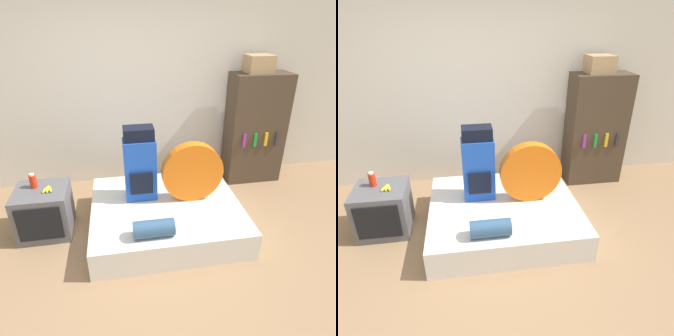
% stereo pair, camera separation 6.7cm
% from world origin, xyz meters
% --- Properties ---
extents(ground_plane, '(16.00, 16.00, 0.00)m').
position_xyz_m(ground_plane, '(0.00, 0.00, 0.00)').
color(ground_plane, '#997551').
extents(wall_back, '(8.00, 0.05, 2.60)m').
position_xyz_m(wall_back, '(0.00, 2.00, 1.30)').
color(wall_back, silver).
rests_on(wall_back, ground_plane).
extents(bed, '(1.67, 1.45, 0.32)m').
position_xyz_m(bed, '(0.20, 0.71, 0.16)').
color(bed, silver).
rests_on(bed, ground_plane).
extents(backpack, '(0.36, 0.26, 0.86)m').
position_xyz_m(backpack, '(-0.07, 0.90, 0.73)').
color(backpack, blue).
rests_on(backpack, bed).
extents(tent_bag, '(0.69, 0.13, 0.69)m').
position_xyz_m(tent_bag, '(0.51, 0.77, 0.66)').
color(tent_bag, orange).
rests_on(tent_bag, bed).
extents(sleeping_roll, '(0.40, 0.17, 0.17)m').
position_xyz_m(sleeping_roll, '(-0.01, 0.17, 0.40)').
color(sleeping_roll, '#33567A').
rests_on(sleeping_roll, bed).
extents(television, '(0.57, 0.54, 0.55)m').
position_xyz_m(television, '(-1.16, 0.85, 0.27)').
color(television, '#5B5B60').
rests_on(television, ground_plane).
extents(canister, '(0.07, 0.07, 0.17)m').
position_xyz_m(canister, '(-1.23, 0.93, 0.63)').
color(canister, red).
rests_on(canister, television).
extents(banana_bunch, '(0.12, 0.15, 0.03)m').
position_xyz_m(banana_bunch, '(-1.07, 0.84, 0.56)').
color(banana_bunch, yellow).
rests_on(banana_bunch, television).
extents(bookshelf, '(0.79, 0.43, 1.56)m').
position_xyz_m(bookshelf, '(1.66, 1.69, 0.78)').
color(bookshelf, '#473828').
rests_on(bookshelf, ground_plane).
extents(cardboard_box, '(0.34, 0.30, 0.22)m').
position_xyz_m(cardboard_box, '(1.60, 1.72, 1.67)').
color(cardboard_box, tan).
rests_on(cardboard_box, bookshelf).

